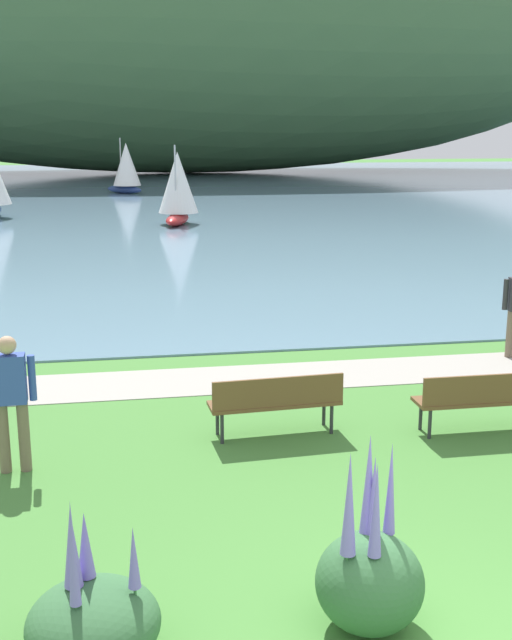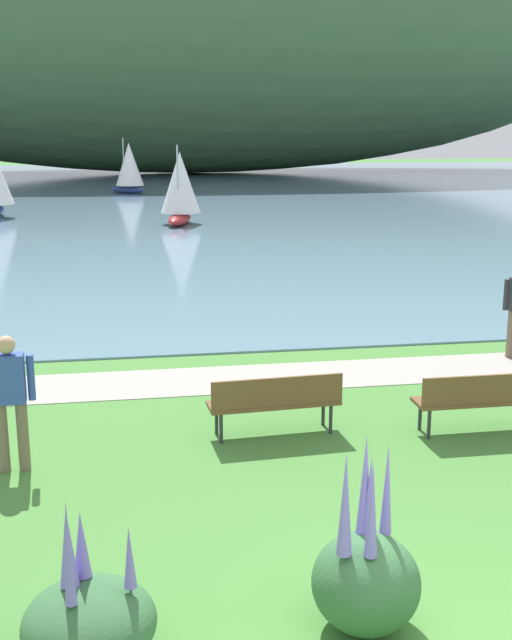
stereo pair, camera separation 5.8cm
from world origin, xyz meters
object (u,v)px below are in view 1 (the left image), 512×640
park_bench_further_along (276,400)px  sailboat_nearest_to_shore (178,187)px  person_on_the_grass (11,395)px  park_bench_near_camera (482,397)px  sailboat_far_off (126,168)px

park_bench_further_along → sailboat_nearest_to_shore: (0.53, 24.47, 1.11)m
park_bench_further_along → sailboat_nearest_to_shore: size_ratio=0.54×
person_on_the_grass → sailboat_nearest_to_shore: 25.35m
park_bench_near_camera → sailboat_far_off: 42.19m
park_bench_near_camera → person_on_the_grass: (-6.16, -0.22, 0.46)m
park_bench_further_along → person_on_the_grass: person_on_the_grass is taller
sailboat_nearest_to_shore → sailboat_far_off: bearing=96.5°
park_bench_near_camera → park_bench_further_along: 2.82m
person_on_the_grass → sailboat_nearest_to_shore: (3.90, 25.04, 0.65)m
sailboat_far_off → person_on_the_grass: bearing=-92.6°
sailboat_nearest_to_shore → sailboat_far_off: sailboat_far_off is taller
park_bench_further_along → sailboat_nearest_to_shore: 24.50m
sailboat_nearest_to_shore → sailboat_far_off: 17.25m
sailboat_nearest_to_shore → park_bench_further_along: bearing=-91.2°
park_bench_further_along → person_on_the_grass: 3.44m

